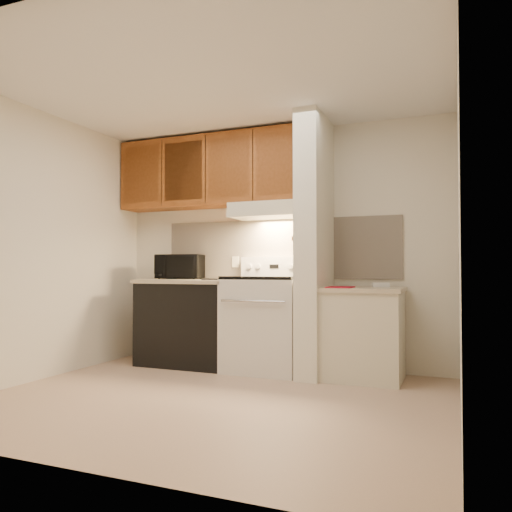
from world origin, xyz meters
The scene contains 50 objects.
floor centered at (0.00, 0.00, 0.00)m, with size 3.60×3.60×0.00m, color tan.
ceiling centered at (0.00, 0.00, 2.50)m, with size 3.60×3.60×0.00m, color white.
wall_back centered at (0.00, 1.50, 1.25)m, with size 3.60×0.02×2.50m, color silver.
wall_left centered at (-1.80, 0.00, 1.25)m, with size 0.02×3.00×2.50m, color silver.
wall_right centered at (1.80, 0.00, 1.25)m, with size 0.02×3.00×2.50m, color silver.
backsplash centered at (0.00, 1.49, 1.24)m, with size 2.60×0.02×0.63m, color beige.
range_body centered at (0.00, 1.16, 0.46)m, with size 0.76×0.65×0.92m, color silver.
oven_window centered at (0.00, 0.84, 0.50)m, with size 0.50×0.01×0.30m, color black.
oven_handle centered at (0.00, 0.80, 0.72)m, with size 0.02×0.02×0.65m, color silver.
cooktop centered at (0.00, 1.16, 0.94)m, with size 0.74×0.64×0.03m, color black.
range_backguard centered at (0.00, 1.44, 1.05)m, with size 0.76×0.08×0.20m, color silver.
range_display centered at (0.00, 1.40, 1.05)m, with size 0.10×0.01×0.04m, color black.
range_knob_left_outer centered at (-0.28, 1.40, 1.05)m, with size 0.05×0.05×0.02m, color silver.
range_knob_left_inner centered at (-0.18, 1.40, 1.05)m, with size 0.05×0.05×0.02m, color silver.
range_knob_right_inner centered at (0.18, 1.40, 1.05)m, with size 0.05×0.05×0.02m, color silver.
range_knob_right_outer centered at (0.28, 1.40, 1.05)m, with size 0.05×0.05×0.02m, color silver.
dishwasher_front centered at (-0.88, 1.17, 0.43)m, with size 1.00×0.63×0.87m, color black.
left_countertop centered at (-0.88, 1.17, 0.89)m, with size 1.04×0.67×0.04m, color #C1B193.
spoon_rest centered at (-0.50, 0.97, 0.92)m, with size 0.23×0.07×0.02m, color black.
teal_jar centered at (-1.23, 1.39, 0.96)m, with size 0.10×0.10×0.11m, color #2B665B.
outlet centered at (-0.48, 1.48, 1.10)m, with size 0.08×0.01×0.12m, color beige.
microwave centered at (-1.06, 1.27, 1.04)m, with size 0.49×0.33×0.27m, color black.
partition_pillar centered at (0.51, 1.15, 1.25)m, with size 0.22×0.70×2.50m, color white.
pillar_trim centered at (0.39, 1.15, 1.30)m, with size 0.01×0.70×0.04m, color brown.
knife_strip centered at (0.39, 1.10, 1.32)m, with size 0.02×0.42×0.04m, color black.
knife_blade_a centered at (0.38, 0.93, 1.22)m, with size 0.01×0.04×0.16m, color silver.
knife_handle_a centered at (0.38, 0.93, 1.37)m, with size 0.02×0.02×0.10m, color black.
knife_blade_b centered at (0.38, 1.01, 1.21)m, with size 0.01×0.04×0.18m, color silver.
knife_handle_b centered at (0.38, 1.03, 1.37)m, with size 0.02×0.02×0.10m, color black.
knife_blade_c centered at (0.38, 1.11, 1.20)m, with size 0.01×0.04×0.20m, color silver.
knife_handle_c centered at (0.38, 1.10, 1.37)m, with size 0.02×0.02×0.10m, color black.
knife_blade_d centered at (0.38, 1.18, 1.22)m, with size 0.01×0.04×0.16m, color silver.
knife_handle_d centered at (0.38, 1.17, 1.37)m, with size 0.02×0.02×0.10m, color black.
knife_blade_e centered at (0.38, 1.25, 1.21)m, with size 0.01×0.04×0.18m, color silver.
knife_handle_e centered at (0.38, 1.27, 1.37)m, with size 0.02×0.02×0.10m, color black.
oven_mitt centered at (0.38, 1.32, 1.14)m, with size 0.03×0.11×0.25m, color gray.
right_cab_base centered at (0.97, 1.15, 0.40)m, with size 0.70×0.60×0.81m, color beige.
right_countertop centered at (0.97, 1.15, 0.83)m, with size 0.74×0.64×0.04m, color #C1B193.
red_folder centered at (0.79, 1.00, 0.86)m, with size 0.23×0.31×0.01m, color maroon.
white_box centered at (1.10, 1.33, 0.87)m, with size 0.15×0.10×0.04m, color white.
range_hood centered at (0.00, 1.28, 1.62)m, with size 0.78×0.44×0.15m, color beige.
hood_lip centered at (0.00, 1.07, 1.58)m, with size 0.78×0.04×0.06m, color beige.
upper_cabinets centered at (-0.69, 1.32, 2.08)m, with size 2.18×0.33×0.77m, color brown.
cab_door_a centered at (-1.51, 1.17, 2.08)m, with size 0.46×0.01×0.63m, color brown.
cab_gap_a centered at (-1.23, 1.16, 2.08)m, with size 0.01×0.01×0.73m, color black.
cab_door_b centered at (-0.96, 1.17, 2.08)m, with size 0.46×0.01×0.63m, color brown.
cab_gap_b centered at (-0.69, 1.16, 2.08)m, with size 0.01×0.01×0.73m, color black.
cab_door_c centered at (-0.42, 1.17, 2.08)m, with size 0.46×0.01×0.63m, color brown.
cab_gap_c centered at (-0.14, 1.16, 2.08)m, with size 0.01×0.01×0.73m, color black.
cab_door_d centered at (0.13, 1.17, 2.08)m, with size 0.46×0.01×0.63m, color brown.
Camera 1 is at (1.79, -3.53, 1.02)m, focal length 35.00 mm.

